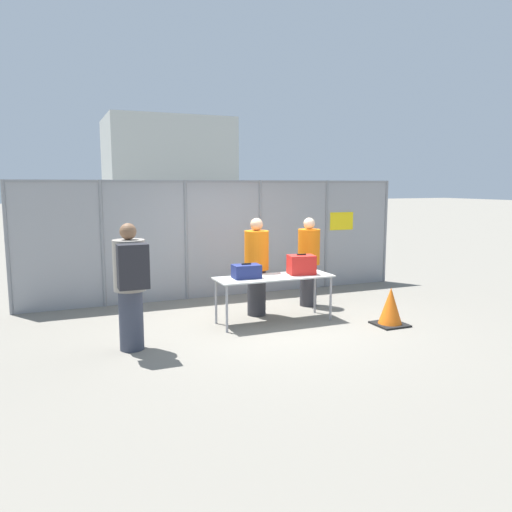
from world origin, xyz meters
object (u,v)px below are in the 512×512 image
(inspection_table, at_px, (274,280))
(traffic_cone, at_px, (390,308))
(traveler_hooded, at_px, (131,282))
(security_worker_far, at_px, (309,261))
(suitcase_red, at_px, (301,265))
(suitcase_navy, at_px, (246,271))
(utility_trailer, at_px, (228,262))
(security_worker_near, at_px, (257,265))

(inspection_table, distance_m, traffic_cone, 1.97)
(traveler_hooded, relative_size, security_worker_far, 1.06)
(suitcase_red, bearing_deg, traffic_cone, -38.45)
(suitcase_navy, height_order, suitcase_red, suitcase_red)
(traveler_hooded, xyz_separation_m, security_worker_far, (3.52, 1.39, -0.11))
(security_worker_far, bearing_deg, suitcase_red, 79.11)
(utility_trailer, bearing_deg, security_worker_far, -82.54)
(inspection_table, distance_m, suitcase_navy, 0.51)
(suitcase_navy, relative_size, suitcase_red, 0.94)
(security_worker_far, bearing_deg, traveler_hooded, 46.53)
(suitcase_red, bearing_deg, security_worker_near, 139.47)
(suitcase_red, relative_size, utility_trailer, 0.11)
(inspection_table, bearing_deg, utility_trailer, 81.25)
(inspection_table, relative_size, suitcase_red, 4.09)
(suitcase_navy, height_order, traveler_hooded, traveler_hooded)
(security_worker_near, relative_size, traffic_cone, 2.73)
(traveler_hooded, distance_m, security_worker_far, 3.79)
(suitcase_red, height_order, traffic_cone, suitcase_red)
(security_worker_near, xyz_separation_m, utility_trailer, (0.74, 3.65, -0.50))
(utility_trailer, bearing_deg, inspection_table, -98.75)
(inspection_table, height_order, suitcase_navy, suitcase_navy)
(suitcase_red, xyz_separation_m, security_worker_near, (-0.61, 0.52, -0.05))
(traveler_hooded, height_order, security_worker_near, traveler_hooded)
(utility_trailer, height_order, traffic_cone, utility_trailer)
(security_worker_near, bearing_deg, security_worker_far, -169.07)
(suitcase_red, relative_size, traffic_cone, 0.77)
(suitcase_navy, relative_size, security_worker_near, 0.26)
(suitcase_navy, relative_size, traffic_cone, 0.72)
(security_worker_near, distance_m, security_worker_far, 1.21)
(inspection_table, distance_m, suitcase_red, 0.56)
(suitcase_red, distance_m, security_worker_far, 0.98)
(suitcase_navy, bearing_deg, traffic_cone, -23.85)
(security_worker_near, xyz_separation_m, traffic_cone, (1.78, -1.45, -0.60))
(suitcase_red, distance_m, traveler_hooded, 3.01)
(suitcase_navy, relative_size, utility_trailer, 0.11)
(security_worker_near, bearing_deg, traveler_hooded, 23.85)
(suitcase_navy, height_order, security_worker_far, security_worker_far)
(traveler_hooded, distance_m, traffic_cone, 4.19)
(traveler_hooded, bearing_deg, security_worker_near, 18.81)
(traveler_hooded, xyz_separation_m, utility_trailer, (3.08, 4.77, -0.59))
(suitcase_navy, xyz_separation_m, security_worker_near, (0.39, 0.49, -0.00))
(suitcase_red, bearing_deg, traveler_hooded, -168.55)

